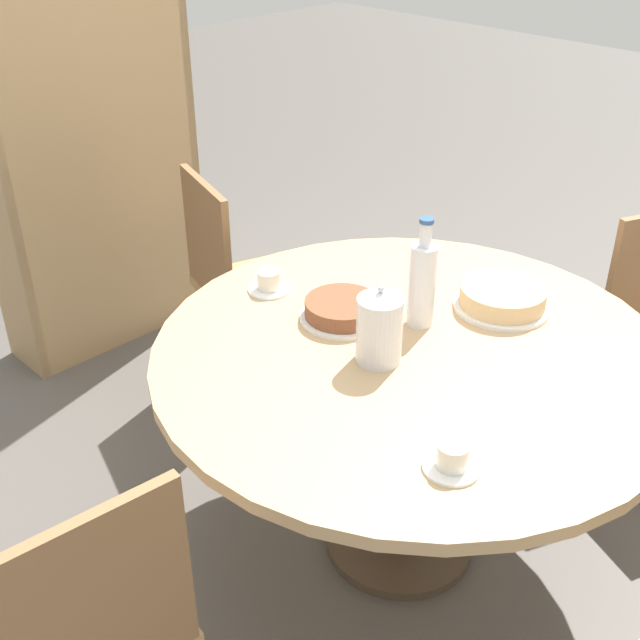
{
  "coord_description": "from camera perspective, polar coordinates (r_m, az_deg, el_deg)",
  "views": [
    {
      "loc": [
        -1.44,
        -1.1,
        1.88
      ],
      "look_at": [
        0.0,
        0.35,
        0.66
      ],
      "focal_mm": 45.0,
      "sensor_mm": 36.0,
      "label": 1
    }
  ],
  "objects": [
    {
      "name": "ground_plane",
      "position": [
        2.61,
        5.6,
        -15.51
      ],
      "size": [
        14.0,
        14.0,
        0.0
      ],
      "primitive_type": "plane",
      "color": "#56514C"
    },
    {
      "name": "dining_table",
      "position": [
        2.21,
        6.39,
        -4.43
      ],
      "size": [
        1.39,
        1.39,
        0.72
      ],
      "color": "#473828",
      "rests_on": "ground_plane"
    },
    {
      "name": "chair_c",
      "position": [
        3.02,
        -5.41,
        2.81
      ],
      "size": [
        0.52,
        0.52,
        0.88
      ],
      "rotation": [
        0.0,
        0.0,
        7.56
      ],
      "color": "olive",
      "rests_on": "ground_plane"
    },
    {
      "name": "chair_d",
      "position": [
        1.86,
        -16.74,
        -20.45
      ],
      "size": [
        0.46,
        0.46,
        0.88
      ],
      "rotation": [
        0.0,
        0.0,
        9.32
      ],
      "color": "olive",
      "rests_on": "ground_plane"
    },
    {
      "name": "bookshelf",
      "position": [
        3.35,
        -16.08,
        11.95
      ],
      "size": [
        0.86,
        0.28,
        1.84
      ],
      "rotation": [
        0.0,
        0.0,
        3.14
      ],
      "color": "tan",
      "rests_on": "ground_plane"
    },
    {
      "name": "coffee_pot",
      "position": [
        2.04,
        4.24,
        -0.5
      ],
      "size": [
        0.12,
        0.12,
        0.22
      ],
      "color": "silver",
      "rests_on": "dining_table"
    },
    {
      "name": "water_bottle",
      "position": [
        2.19,
        7.28,
        2.66
      ],
      "size": [
        0.07,
        0.07,
        0.32
      ],
      "color": "silver",
      "rests_on": "dining_table"
    },
    {
      "name": "cake_main",
      "position": [
        2.35,
        12.84,
        1.54
      ],
      "size": [
        0.28,
        0.28,
        0.07
      ],
      "color": "white",
      "rests_on": "dining_table"
    },
    {
      "name": "cake_second",
      "position": [
        2.25,
        1.59,
        0.7
      ],
      "size": [
        0.24,
        0.24,
        0.06
      ],
      "color": "white",
      "rests_on": "dining_table"
    },
    {
      "name": "cup_a",
      "position": [
        2.4,
        -3.66,
        2.66
      ],
      "size": [
        0.13,
        0.13,
        0.06
      ],
      "color": "white",
      "rests_on": "dining_table"
    },
    {
      "name": "cup_b",
      "position": [
        1.75,
        9.38,
        -9.73
      ],
      "size": [
        0.13,
        0.13,
        0.06
      ],
      "color": "white",
      "rests_on": "dining_table"
    }
  ]
}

